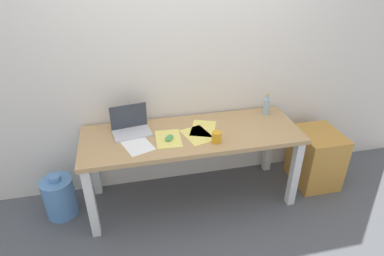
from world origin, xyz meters
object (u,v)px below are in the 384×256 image
at_px(computer_mouse, 169,138).
at_px(coffee_mug, 217,137).
at_px(filing_cabinet, 316,157).
at_px(desk, 192,142).
at_px(laptop_left, 131,127).
at_px(beer_bottle, 266,106).
at_px(water_cooler_jug, 60,197).

xyz_separation_m(computer_mouse, coffee_mug, (0.38, -0.12, 0.03)).
height_order(coffee_mug, filing_cabinet, coffee_mug).
relative_size(desk, computer_mouse, 19.24).
xyz_separation_m(laptop_left, computer_mouse, (0.31, -0.19, -0.04)).
xyz_separation_m(laptop_left, filing_cabinet, (1.81, -0.14, -0.50)).
xyz_separation_m(beer_bottle, water_cooler_jug, (-2.00, -0.15, -0.63)).
relative_size(laptop_left, water_cooler_jug, 0.82).
xyz_separation_m(laptop_left, coffee_mug, (0.69, -0.32, -0.01)).
relative_size(desk, coffee_mug, 20.25).
xyz_separation_m(desk, filing_cabinet, (1.29, -0.01, -0.35)).
xyz_separation_m(coffee_mug, water_cooler_jug, (-1.38, 0.24, -0.59)).
bearing_deg(water_cooler_jug, computer_mouse, -6.45).
height_order(computer_mouse, coffee_mug, coffee_mug).
height_order(desk, laptop_left, laptop_left).
bearing_deg(filing_cabinet, computer_mouse, -177.87).
distance_m(beer_bottle, filing_cabinet, 0.77).
relative_size(laptop_left, filing_cabinet, 0.61).
distance_m(beer_bottle, computer_mouse, 1.03).
height_order(computer_mouse, water_cooler_jug, computer_mouse).
height_order(computer_mouse, filing_cabinet, computer_mouse).
distance_m(coffee_mug, water_cooler_jug, 1.52).
distance_m(coffee_mug, filing_cabinet, 1.24).
distance_m(laptop_left, computer_mouse, 0.37).
bearing_deg(computer_mouse, filing_cabinet, 34.92).
relative_size(laptop_left, coffee_mug, 3.67).
distance_m(desk, computer_mouse, 0.25).
relative_size(computer_mouse, water_cooler_jug, 0.23).
height_order(beer_bottle, water_cooler_jug, beer_bottle).
bearing_deg(desk, water_cooler_jug, 177.71).
bearing_deg(coffee_mug, water_cooler_jug, 170.26).
xyz_separation_m(beer_bottle, coffee_mug, (-0.61, -0.39, -0.04)).
bearing_deg(desk, filing_cabinet, -0.40).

